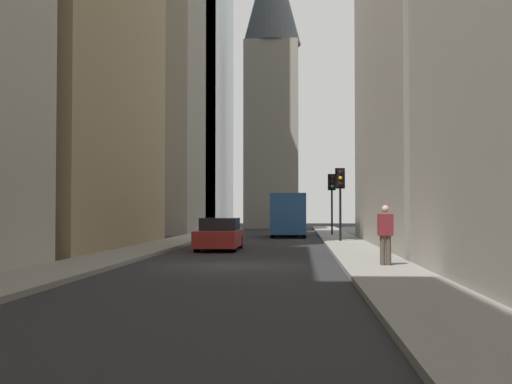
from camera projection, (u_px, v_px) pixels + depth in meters
The scene contains 10 objects.
ground_plane at pixel (232, 266), 20.12m from camera, with size 135.00×135.00×0.00m, color #262628.
sidewalk_right at pixel (92, 263), 20.43m from camera, with size 90.00×2.20×0.14m, color gray.
sidewalk_left at pixel (376, 265), 19.81m from camera, with size 90.00×2.20×0.14m, color gray.
building_right_far at pixel (143, 63), 51.97m from camera, with size 14.70×10.00×27.46m.
church_spire at pixel (272, 74), 64.74m from camera, with size 5.86×5.86×29.73m.
delivery_truck at pixel (289, 215), 42.72m from camera, with size 6.46×2.25×2.84m.
sedan_red at pixel (220, 235), 28.23m from camera, with size 4.30×1.78×1.42m.
traffic_light_midblock at pixel (332, 190), 42.64m from camera, with size 0.43×0.52×4.06m.
traffic_light_far_junction at pixel (340, 187), 33.94m from camera, with size 0.43×0.52×3.88m.
pedestrian at pixel (385, 232), 18.81m from camera, with size 0.26×0.44×1.76m.
Camera 1 is at (-20.08, -2.15, 1.75)m, focal length 44.94 mm.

